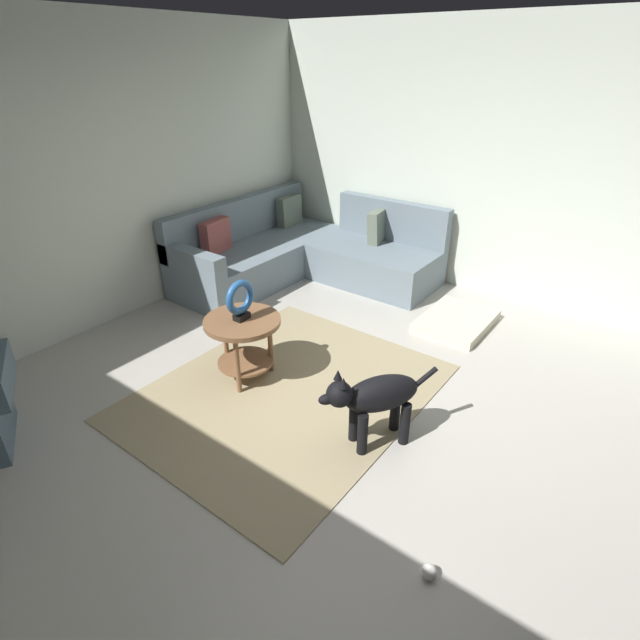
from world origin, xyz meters
TOP-DOWN VIEW (x-y plane):
  - ground_plane at (0.00, 0.00)m, footprint 6.00×6.00m
  - wall_back at (0.00, 2.94)m, footprint 6.00×0.12m
  - wall_right at (2.94, 0.00)m, footprint 0.12×6.00m
  - area_rug at (0.15, 0.70)m, footprint 2.30×1.90m
  - sectional_couch at (1.99, 2.01)m, footprint 2.20×2.25m
  - side_table at (0.11, 1.10)m, footprint 0.60×0.60m
  - torus_sculpture at (0.11, 1.10)m, footprint 0.28×0.08m
  - dog_bed_mat at (1.98, 0.08)m, footprint 0.80×0.60m
  - dog at (0.07, -0.14)m, footprint 0.74×0.51m
  - dog_toy_ball at (-0.61, -0.88)m, footprint 0.08×0.08m

SIDE VIEW (x-z plane):
  - ground_plane at x=0.00m, z-range -0.10..0.00m
  - area_rug at x=0.15m, z-range 0.00..0.01m
  - dog_toy_ball at x=-0.61m, z-range 0.00..0.08m
  - dog_bed_mat at x=1.98m, z-range 0.00..0.09m
  - sectional_couch at x=1.99m, z-range -0.15..0.73m
  - dog at x=0.07m, z-range 0.06..0.69m
  - side_table at x=0.11m, z-range 0.15..0.69m
  - torus_sculpture at x=0.11m, z-range 0.55..0.87m
  - wall_back at x=0.00m, z-range 0.00..2.70m
  - wall_right at x=2.94m, z-range 0.00..2.70m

